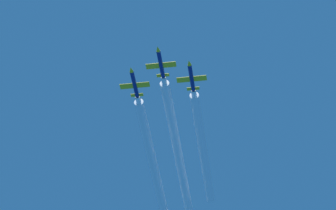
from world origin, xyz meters
TOP-DOWN VIEW (x-y plane):
  - jet_lead at (-0.41, 5.84)m, footprint 8.58×12.50m
  - jet_left_wingman at (-8.51, 0.48)m, footprint 8.58×12.50m
  - jet_right_wingman at (7.88, 0.63)m, footprint 8.58×12.50m
  - smoke_trail_lead at (-0.41, -33.62)m, footprint 2.81×67.54m
  - smoke_trail_left_wingman at (-8.51, -32.22)m, footprint 2.81×54.01m
  - smoke_trail_right_wingman at (7.88, -35.10)m, footprint 2.81×60.07m

SIDE VIEW (x-z plane):
  - smoke_trail_right_wingman at x=7.88m, z-range 161.67..164.47m
  - jet_right_wingman at x=7.88m, z-range 161.60..164.60m
  - smoke_trail_left_wingman at x=-8.51m, z-range 162.32..165.13m
  - jet_left_wingman at x=-8.51m, z-range 162.25..165.25m
  - smoke_trail_lead at x=-0.41m, z-range 163.54..166.34m
  - jet_lead at x=-0.41m, z-range 163.47..166.47m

